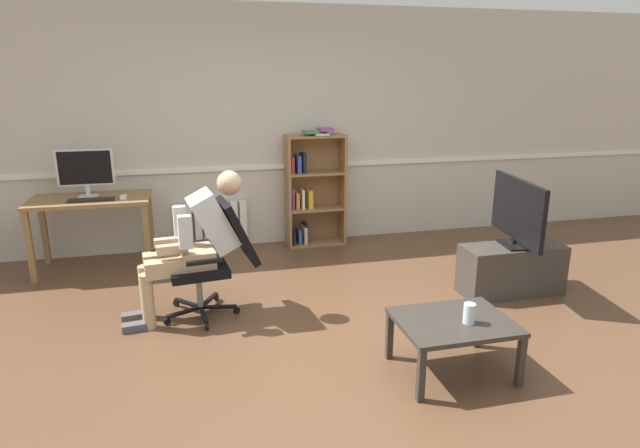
{
  "coord_description": "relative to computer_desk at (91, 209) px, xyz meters",
  "views": [
    {
      "loc": [
        -0.91,
        -3.42,
        1.95
      ],
      "look_at": [
        0.15,
        0.85,
        0.7
      ],
      "focal_mm": 29.63,
      "sensor_mm": 36.0,
      "label": 1
    }
  ],
  "objects": [
    {
      "name": "ground_plane",
      "position": [
        1.91,
        -2.15,
        -0.64
      ],
      "size": [
        18.0,
        18.0,
        0.0
      ],
      "primitive_type": "plane",
      "color": "brown"
    },
    {
      "name": "back_wall",
      "position": [
        1.91,
        0.5,
        0.71
      ],
      "size": [
        12.0,
        0.13,
        2.7
      ],
      "color": "beige",
      "rests_on": "ground_plane"
    },
    {
      "name": "computer_desk",
      "position": [
        0.0,
        0.0,
        0.0
      ],
      "size": [
        1.15,
        0.64,
        0.76
      ],
      "color": "olive",
      "rests_on": "ground_plane"
    },
    {
      "name": "imac_monitor",
      "position": [
        -0.03,
        0.08,
        0.39
      ],
      "size": [
        0.54,
        0.14,
        0.48
      ],
      "color": "silver",
      "rests_on": "computer_desk"
    },
    {
      "name": "keyboard",
      "position": [
        0.04,
        -0.14,
        0.12
      ],
      "size": [
        0.43,
        0.12,
        0.02
      ],
      "primitive_type": "cube",
      "color": "black",
      "rests_on": "computer_desk"
    },
    {
      "name": "computer_mouse",
      "position": [
        0.33,
        -0.12,
        0.13
      ],
      "size": [
        0.06,
        0.1,
        0.03
      ],
      "primitive_type": "cube",
      "color": "white",
      "rests_on": "computer_desk"
    },
    {
      "name": "bookshelf",
      "position": [
        2.36,
        0.29,
        0.02
      ],
      "size": [
        0.68,
        0.3,
        1.36
      ],
      "color": "olive",
      "rests_on": "ground_plane"
    },
    {
      "name": "radiator",
      "position": [
        1.2,
        0.39,
        -0.37
      ],
      "size": [
        0.8,
        0.08,
        0.54
      ],
      "color": "white",
      "rests_on": "ground_plane"
    },
    {
      "name": "office_chair",
      "position": [
        1.16,
        -1.36,
        -0.12
      ],
      "size": [
        0.81,
        0.63,
        0.97
      ],
      "rotation": [
        0.0,
        0.0,
        -1.44
      ],
      "color": "black",
      "rests_on": "ground_plane"
    },
    {
      "name": "person_seated",
      "position": [
        0.98,
        -1.38,
        0.01
      ],
      "size": [
        1.03,
        0.43,
        1.21
      ],
      "rotation": [
        0.0,
        0.0,
        -1.44
      ],
      "color": "tan",
      "rests_on": "ground_plane"
    },
    {
      "name": "tv_stand",
      "position": [
        3.8,
        -1.59,
        -0.41
      ],
      "size": [
        0.93,
        0.37,
        0.46
      ],
      "color": "#3D3833",
      "rests_on": "ground_plane"
    },
    {
      "name": "tv_screen",
      "position": [
        3.8,
        -1.59,
        0.13
      ],
      "size": [
        0.24,
        0.94,
        0.61
      ],
      "rotation": [
        0.0,
        0.0,
        1.42
      ],
      "color": "black",
      "rests_on": "tv_stand"
    },
    {
      "name": "coffee_table",
      "position": [
        2.63,
        -2.69,
        -0.31
      ],
      "size": [
        0.75,
        0.59,
        0.38
      ],
      "color": "#332D28",
      "rests_on": "ground_plane"
    },
    {
      "name": "drinking_glass",
      "position": [
        2.7,
        -2.75,
        -0.19
      ],
      "size": [
        0.08,
        0.08,
        0.13
      ],
      "primitive_type": "cylinder",
      "color": "silver",
      "rests_on": "coffee_table"
    }
  ]
}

